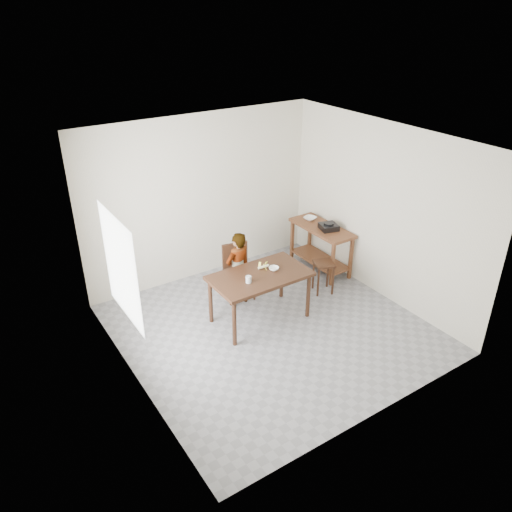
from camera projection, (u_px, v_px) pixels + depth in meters
floor at (271, 330)px, 7.16m from camera, size 4.00×4.00×0.04m
ceiling at (275, 140)px, 5.89m from camera, size 4.00×4.00×0.04m
wall_back at (201, 198)px, 8.02m from camera, size 4.00×0.04×2.70m
wall_front at (388, 318)px, 5.03m from camera, size 4.00×0.04×2.70m
wall_left at (124, 288)px, 5.54m from camera, size 0.04×4.00×2.70m
wall_right at (382, 212)px, 7.51m from camera, size 0.04×4.00×2.70m
window_pane at (121, 268)px, 5.64m from camera, size 0.02×1.10×1.30m
dining_table at (260, 297)px, 7.20m from camera, size 1.40×0.80×0.75m
prep_counter at (320, 248)px, 8.54m from camera, size 0.50×1.20×0.80m
child at (238, 269)px, 7.46m from camera, size 0.48×0.36×1.20m
dining_chair at (239, 273)px, 7.72m from camera, size 0.48×0.48×0.86m
stool at (323, 277)px, 7.93m from camera, size 0.38×0.38×0.52m
glass_tumbler at (249, 279)px, 6.80m from camera, size 0.09×0.09×0.10m
small_bowl at (274, 269)px, 7.13m from camera, size 0.16×0.16×0.05m
banana at (263, 266)px, 7.17m from camera, size 0.21×0.16×0.07m
serving_bowl at (310, 218)px, 8.60m from camera, size 0.26×0.26×0.05m
gas_burner at (329, 227)px, 8.24m from camera, size 0.34×0.34×0.09m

